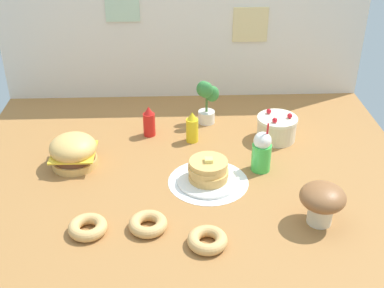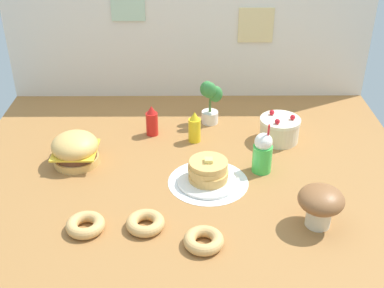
% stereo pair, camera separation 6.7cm
% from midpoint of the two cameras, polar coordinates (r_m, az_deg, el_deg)
% --- Properties ---
extents(ground_plane, '(2.21, 2.03, 0.02)m').
position_cam_midpoint_polar(ground_plane, '(2.34, 0.46, -4.95)').
color(ground_plane, '#9E6B38').
extents(back_wall, '(2.21, 0.04, 0.92)m').
position_cam_midpoint_polar(back_wall, '(3.05, 0.24, 13.55)').
color(back_wall, silver).
rests_on(back_wall, ground_plane).
extents(doily_mat, '(0.38, 0.38, 0.00)m').
position_cam_midpoint_polar(doily_mat, '(2.36, 2.62, -4.36)').
color(doily_mat, white).
rests_on(doily_mat, ground_plane).
extents(burger, '(0.23, 0.23, 0.17)m').
position_cam_midpoint_polar(burger, '(2.52, -12.56, -0.61)').
color(burger, '#DBA859').
rests_on(burger, ground_plane).
extents(pancake_stack, '(0.29, 0.29, 0.13)m').
position_cam_midpoint_polar(pancake_stack, '(2.33, 2.64, -3.34)').
color(pancake_stack, white).
rests_on(pancake_stack, doily_mat).
extents(layer_cake, '(0.22, 0.22, 0.16)m').
position_cam_midpoint_polar(layer_cake, '(2.71, 10.64, 1.66)').
color(layer_cake, beige).
rests_on(layer_cake, ground_plane).
extents(ketchup_bottle, '(0.07, 0.07, 0.17)m').
position_cam_midpoint_polar(ketchup_bottle, '(2.72, -3.97, 2.60)').
color(ketchup_bottle, red).
rests_on(ketchup_bottle, ground_plane).
extents(mustard_bottle, '(0.07, 0.07, 0.17)m').
position_cam_midpoint_polar(mustard_bottle, '(2.65, 0.96, 1.87)').
color(mustard_bottle, yellow).
rests_on(mustard_bottle, ground_plane).
extents(cream_soda_cup, '(0.10, 0.10, 0.26)m').
position_cam_midpoint_polar(cream_soda_cup, '(2.41, 8.82, -1.01)').
color(cream_soda_cup, green).
rests_on(cream_soda_cup, ground_plane).
extents(donut_pink_glaze, '(0.16, 0.16, 0.05)m').
position_cam_midpoint_polar(donut_pink_glaze, '(2.11, -11.29, -9.08)').
color(donut_pink_glaze, tan).
rests_on(donut_pink_glaze, ground_plane).
extents(donut_chocolate, '(0.16, 0.16, 0.05)m').
position_cam_midpoint_polar(donut_chocolate, '(2.08, -4.51, -9.00)').
color(donut_chocolate, tan).
rests_on(donut_chocolate, ground_plane).
extents(donut_vanilla, '(0.16, 0.16, 0.05)m').
position_cam_midpoint_polar(donut_vanilla, '(2.00, 2.25, -10.98)').
color(donut_vanilla, tan).
rests_on(donut_vanilla, ground_plane).
extents(potted_plant, '(0.13, 0.11, 0.26)m').
position_cam_midpoint_polar(potted_plant, '(2.81, 2.75, 5.01)').
color(potted_plant, white).
rests_on(potted_plant, ground_plane).
extents(mushroom_stool, '(0.19, 0.19, 0.18)m').
position_cam_midpoint_polar(mushroom_stool, '(2.11, 15.35, -6.55)').
color(mushroom_stool, beige).
rests_on(mushroom_stool, ground_plane).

